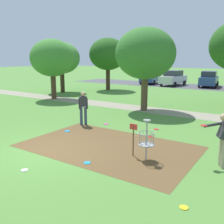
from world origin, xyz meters
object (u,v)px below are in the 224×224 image
parked_car_center_left (173,78)px  parked_car_leftmost (151,77)px  frisbee_mid_grass (87,163)px  frisbee_far_right (156,129)px  frisbee_scattered_b (106,124)px  disc_golf_basket (145,138)px  tree_near_right (61,58)px  player_foreground_watching (223,137)px  frisbee_scattered_a (151,137)px  tree_mid_left (52,58)px  frisbee_by_tee (184,208)px  tree_near_left (108,54)px  player_throwing (83,106)px  frisbee_far_left (25,170)px  parked_car_center_right (209,79)px  tree_mid_center (145,54)px  frisbee_near_basket (67,131)px

parked_car_center_left → parked_car_leftmost: bearing=170.2°
frisbee_mid_grass → parked_car_center_left: parked_car_center_left is taller
frisbee_mid_grass → parked_car_leftmost: size_ratio=0.05×
frisbee_far_right → frisbee_scattered_b: (-2.55, -0.54, 0.00)m
disc_golf_basket → frisbee_mid_grass: (-1.42, -1.30, -0.74)m
disc_golf_basket → frisbee_far_right: size_ratio=5.94×
frisbee_mid_grass → tree_near_right: bearing=136.8°
player_foreground_watching → frisbee_scattered_a: player_foreground_watching is taller
frisbee_mid_grass → frisbee_scattered_b: bearing=117.7°
parked_car_leftmost → tree_mid_left: bearing=-94.5°
frisbee_by_tee → frisbee_scattered_b: (-5.74, 5.13, 0.00)m
tree_near_right → tree_near_left: bearing=57.2°
player_throwing → tree_mid_left: 9.47m
tree_near_right → player_foreground_watching: bearing=-31.1°
tree_near_right → frisbee_far_left: bearing=-49.3°
frisbee_scattered_a → parked_car_center_right: 21.69m
player_foreground_watching → frisbee_far_left: (-4.92, -3.61, -0.98)m
tree_near_left → parked_car_center_right: size_ratio=1.23×
frisbee_mid_grass → frisbee_scattered_b: same height
tree_mid_center → parked_car_center_left: bearing=103.8°
frisbee_scattered_a → tree_near_right: 16.35m
tree_mid_center → parked_car_leftmost: bearing=113.8°
frisbee_far_right → tree_near_right: tree_near_right is taller
player_foreground_watching → parked_car_leftmost: 26.33m
tree_mid_left → tree_mid_center: tree_mid_center is taller
frisbee_by_tee → parked_car_leftmost: 28.76m
frisbee_mid_grass → frisbee_scattered_a: (0.52, 3.72, 0.00)m
tree_mid_center → player_throwing: bearing=-99.8°
frisbee_far_right → parked_car_center_left: size_ratio=0.05×
frisbee_far_left → frisbee_scattered_a: size_ratio=1.00×
frisbee_far_left → parked_car_center_right: size_ratio=0.05×
player_throwing → parked_car_center_right: (1.09, 21.60, -0.05)m
frisbee_scattered_b → tree_near_left: bearing=124.1°
frisbee_by_tee → frisbee_far_left: (-4.68, -0.74, 0.00)m
frisbee_scattered_a → parked_car_center_right: bearing=96.9°
frisbee_scattered_b → tree_mid_left: tree_mid_left is taller
frisbee_by_tee → parked_car_leftmost: size_ratio=0.05×
frisbee_mid_grass → parked_car_leftmost: (-9.45, 24.95, 0.91)m
tree_near_left → disc_golf_basket: bearing=-51.9°
disc_golf_basket → tree_near_right: bearing=142.9°
frisbee_mid_grass → parked_car_center_left: size_ratio=0.05×
tree_near_left → frisbee_far_left: bearing=-62.8°
player_throwing → frisbee_scattered_a: (3.70, 0.09, -0.96)m
tree_near_right → parked_car_leftmost: bearing=74.2°
frisbee_scattered_b → parked_car_leftmost: bearing=109.2°
tree_near_left → parked_car_center_right: (8.30, 8.89, -2.80)m
frisbee_far_right → tree_near_left: tree_near_left is taller
frisbee_scattered_a → frisbee_scattered_b: (-2.82, 0.68, 0.00)m
frisbee_near_basket → tree_near_right: tree_near_right is taller
player_foreground_watching → frisbee_scattered_a: 3.67m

